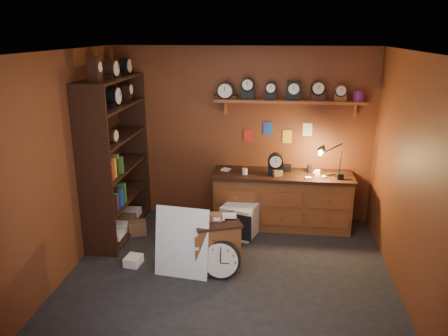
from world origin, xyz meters
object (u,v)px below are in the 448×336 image
Objects in this scene: shelving_unit at (113,151)px; low_cabinet at (216,242)px; workbench at (282,197)px; big_round_clock at (221,260)px.

shelving_unit is 2.04m from low_cabinet.
low_cabinet is (1.61, -0.87, -0.90)m from shelving_unit.
low_cabinet is at bearing -121.31° from workbench.
big_round_clock is at bearing -33.27° from shelving_unit.
low_cabinet is (-0.83, -1.36, -0.12)m from workbench.
low_cabinet is 0.29m from big_round_clock.
shelving_unit reaches higher than big_round_clock.
workbench is (2.44, 0.49, -0.78)m from shelving_unit.
shelving_unit reaches higher than low_cabinet.
shelving_unit is 2.61m from workbench.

